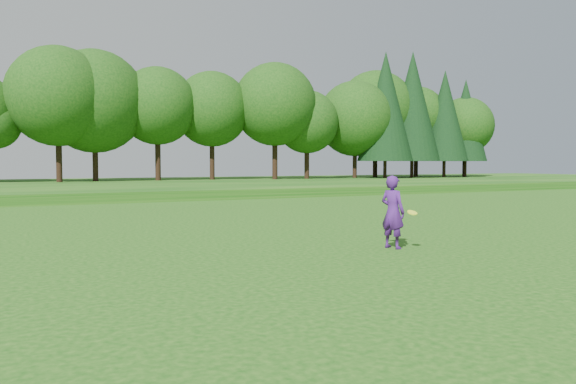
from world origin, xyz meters
name	(u,v)px	position (x,y,z in m)	size (l,w,h in m)	color
ground	(261,255)	(0.00, 0.00, 0.00)	(140.00, 140.00, 0.00)	#10480E
berm	(82,187)	(0.00, 34.00, 0.30)	(130.00, 30.00, 0.60)	#10480E
walking_path	(114,202)	(0.00, 20.00, 0.02)	(130.00, 1.60, 0.04)	gray
treeline	(74,92)	(0.00, 38.00, 8.10)	(104.00, 7.00, 15.00)	#0F3C0D
woman	(393,212)	(3.45, -0.65, 0.94)	(0.67, 1.02, 1.89)	#4C1A79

